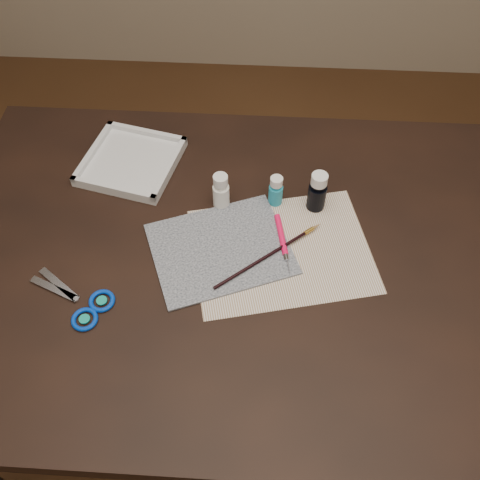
# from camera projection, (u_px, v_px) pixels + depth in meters

# --- Properties ---
(ground) EXTENTS (3.50, 3.50, 0.02)m
(ground) POSITION_uv_depth(u_px,v_px,m) (240.00, 390.00, 1.74)
(ground) COLOR #422614
(ground) RESTS_ON ground
(table) EXTENTS (1.30, 0.90, 0.75)m
(table) POSITION_uv_depth(u_px,v_px,m) (240.00, 335.00, 1.43)
(table) COLOR black
(table) RESTS_ON ground
(paper) EXTENTS (0.43, 0.36, 0.00)m
(paper) POSITION_uv_depth(u_px,v_px,m) (281.00, 250.00, 1.14)
(paper) COLOR silver
(paper) RESTS_ON table
(canvas) EXTENTS (0.35, 0.32, 0.00)m
(canvas) POSITION_uv_depth(u_px,v_px,m) (221.00, 249.00, 1.14)
(canvas) COLOR black
(canvas) RESTS_ON paper
(paint_bottle_white) EXTENTS (0.04, 0.04, 0.09)m
(paint_bottle_white) POSITION_uv_depth(u_px,v_px,m) (221.00, 191.00, 1.18)
(paint_bottle_white) COLOR white
(paint_bottle_white) RESTS_ON table
(paint_bottle_cyan) EXTENTS (0.04, 0.04, 0.08)m
(paint_bottle_cyan) POSITION_uv_depth(u_px,v_px,m) (276.00, 191.00, 1.19)
(paint_bottle_cyan) COLOR teal
(paint_bottle_cyan) RESTS_ON table
(paint_bottle_navy) EXTENTS (0.05, 0.05, 0.10)m
(paint_bottle_navy) POSITION_uv_depth(u_px,v_px,m) (317.00, 192.00, 1.17)
(paint_bottle_navy) COLOR black
(paint_bottle_navy) RESTS_ON table
(paintbrush) EXTENTS (0.23, 0.19, 0.01)m
(paintbrush) POSITION_uv_depth(u_px,v_px,m) (270.00, 254.00, 1.12)
(paintbrush) COLOR black
(paintbrush) RESTS_ON canvas
(craft_knife) EXTENTS (0.04, 0.16, 0.01)m
(craft_knife) POSITION_uv_depth(u_px,v_px,m) (283.00, 244.00, 1.14)
(craft_knife) COLOR #FF1050
(craft_knife) RESTS_ON paper
(scissors) EXTENTS (0.23, 0.17, 0.01)m
(scissors) POSITION_uv_depth(u_px,v_px,m) (67.00, 298.00, 1.06)
(scissors) COLOR silver
(scissors) RESTS_ON table
(palette_tray) EXTENTS (0.25, 0.25, 0.03)m
(palette_tray) POSITION_uv_depth(u_px,v_px,m) (131.00, 161.00, 1.28)
(palette_tray) COLOR silver
(palette_tray) RESTS_ON table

